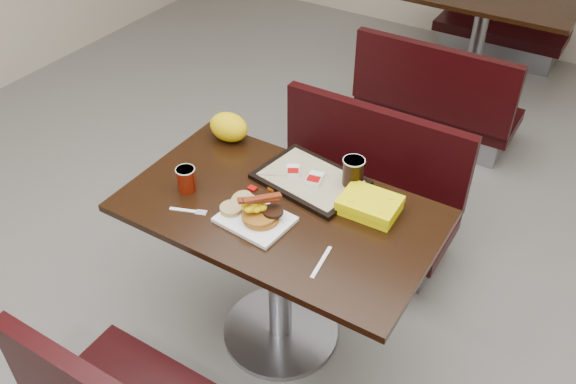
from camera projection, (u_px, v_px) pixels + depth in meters
The scene contains 24 objects.
floor at pixel (281, 333), 2.78m from camera, with size 6.00×7.00×0.01m, color slate.
table_near at pixel (280, 276), 2.55m from camera, with size 1.20×0.70×0.75m, color black, non-canonical shape.
bench_near_n at pixel (355, 190), 3.02m from camera, with size 1.00×0.46×0.72m, color black, non-canonical shape.
table_far at pixel (477, 45), 4.27m from camera, with size 1.20×0.70×0.75m, color black, non-canonical shape.
bench_far_s at pixel (441, 89), 3.82m from camera, with size 1.00×0.46×0.72m, color black, non-canonical shape.
bench_far_n at pixel (505, 14), 4.75m from camera, with size 1.00×0.46×0.72m, color black, non-canonical shape.
platter at pixel (255, 219), 2.25m from camera, with size 0.26×0.20×0.02m, color white.
pancake_stack at pixel (261, 217), 2.23m from camera, with size 0.13×0.13×0.03m, color #9B6C19.
sausage_patty at pixel (273, 211), 2.22m from camera, with size 0.08×0.08×0.01m, color black.
scrambled_eggs at pixel (253, 206), 2.22m from camera, with size 0.09×0.08×0.05m, color #E2BB04.
bacon_strips at pixel (258, 199), 2.20m from camera, with size 0.15×0.07×0.01m, color #460F05, non-canonical shape.
muffin_bottom at pixel (231, 209), 2.27m from camera, with size 0.08×0.08×0.02m, color tan.
muffin_top at pixel (242, 201), 2.28m from camera, with size 0.09×0.09×0.02m, color tan.
coffee_cup_near at pixel (186, 179), 2.37m from camera, with size 0.07×0.07×0.10m, color #8F1B05.
fork at pixel (183, 210), 2.30m from camera, with size 0.14×0.03×0.00m, color white, non-canonical shape.
knife at pixel (321, 262), 2.08m from camera, with size 0.17×0.01×0.00m, color white.
condiment_syrup at pixel (274, 188), 2.40m from camera, with size 0.04×0.03×0.01m, color #B34B07.
condiment_ketchup at pixel (252, 188), 2.40m from camera, with size 0.04×0.03×0.01m, color #8C0504.
tray at pixel (310, 180), 2.43m from camera, with size 0.41×0.29×0.02m, color black.
hashbrown_sleeve_left at pixel (293, 170), 2.45m from camera, with size 0.05×0.07×0.02m, color silver.
hashbrown_sleeve_right at pixel (315, 179), 2.41m from camera, with size 0.06×0.08×0.02m, color silver.
coffee_cup_far at pixel (353, 172), 2.36m from camera, with size 0.08×0.08×0.11m, color black.
clamshell at pixel (370, 205), 2.28m from camera, with size 0.22×0.16×0.06m, color #EFE203.
paper_bag at pixel (229, 127), 2.64m from camera, with size 0.18×0.13×0.12m, color #D9B507.
Camera 1 is at (0.95, -1.49, 2.24)m, focal length 37.91 mm.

